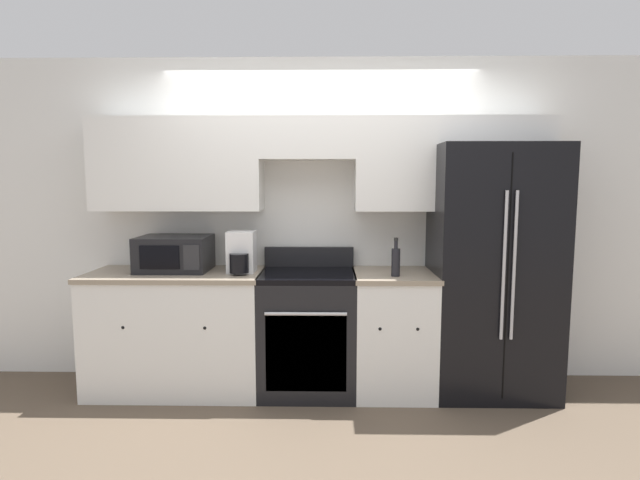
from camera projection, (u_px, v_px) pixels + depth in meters
The scene contains 9 objects.
ground_plane at pixel (319, 407), 3.60m from camera, with size 12.00×12.00×0.00m, color brown.
wall_back at pixel (321, 200), 4.02m from camera, with size 8.00×0.39×2.60m.
lower_cabinets_left at pixel (177, 331), 3.88m from camera, with size 1.33×0.64×0.93m.
lower_cabinets_right at pixel (393, 332), 3.85m from camera, with size 0.62×0.64×0.93m.
oven_range at pixel (308, 331), 3.86m from camera, with size 0.73×0.65×1.09m.
refrigerator at pixel (491, 270), 3.82m from camera, with size 0.90×0.73×1.89m.
microwave at pixel (175, 253), 3.88m from camera, with size 0.54×0.42×0.27m.
bottle at pixel (396, 261), 3.64m from camera, with size 0.06×0.06×0.28m.
coffee_maker at pixel (241, 254), 3.79m from camera, with size 0.20×0.29×0.31m.
Camera 1 is at (0.07, -3.44, 1.61)m, focal length 28.00 mm.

